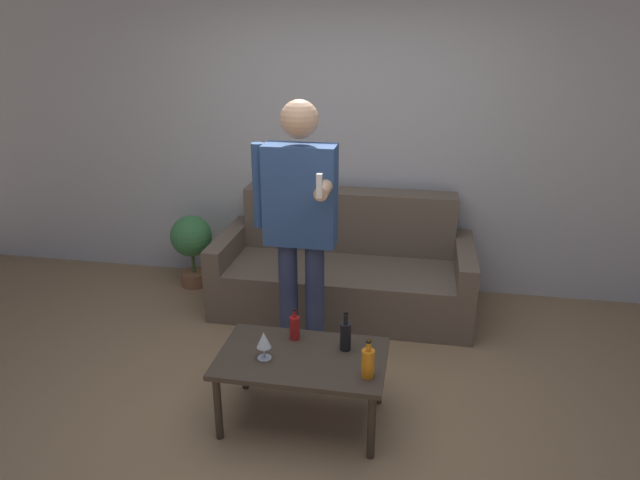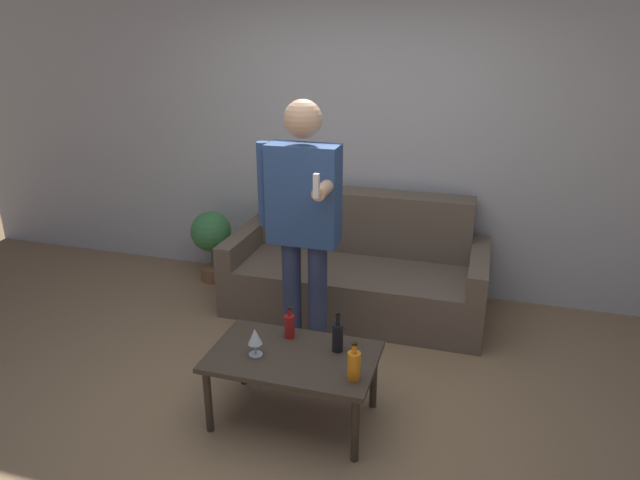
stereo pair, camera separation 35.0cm
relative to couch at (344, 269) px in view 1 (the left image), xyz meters
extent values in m
plane|color=#997A56|center=(-0.05, -1.58, -0.32)|extent=(16.00, 16.00, 0.00)
cube|color=silver|center=(-0.05, 0.47, 1.03)|extent=(8.00, 0.06, 2.70)
cube|color=#6B5B4C|center=(0.00, -0.20, -0.12)|extent=(1.76, 0.66, 0.40)
cube|color=#6B5B4C|center=(0.00, 0.26, 0.14)|extent=(1.76, 0.26, 0.91)
cube|color=#6B5B4C|center=(-0.95, -0.07, -0.02)|extent=(0.14, 0.91, 0.59)
cube|color=#6B5B4C|center=(0.95, -0.07, -0.02)|extent=(0.14, 0.91, 0.59)
cube|color=#3D3328|center=(-0.02, -1.54, 0.10)|extent=(0.95, 0.58, 0.03)
cylinder|color=#3D3328|center=(-0.45, -1.78, -0.11)|extent=(0.04, 0.04, 0.40)
cylinder|color=#3D3328|center=(0.40, -1.78, -0.11)|extent=(0.04, 0.04, 0.40)
cylinder|color=#3D3328|center=(-0.45, -1.29, -0.11)|extent=(0.04, 0.04, 0.40)
cylinder|color=#3D3328|center=(0.40, -1.29, -0.11)|extent=(0.04, 0.04, 0.40)
cylinder|color=orange|center=(0.36, -1.67, 0.20)|extent=(0.07, 0.07, 0.16)
cylinder|color=orange|center=(0.36, -1.67, 0.31)|extent=(0.03, 0.03, 0.06)
cylinder|color=black|center=(0.36, -1.67, 0.33)|extent=(0.03, 0.03, 0.01)
cylinder|color=black|center=(0.21, -1.42, 0.20)|extent=(0.06, 0.06, 0.17)
cylinder|color=black|center=(0.21, -1.42, 0.32)|extent=(0.02, 0.02, 0.06)
cylinder|color=black|center=(0.21, -1.42, 0.34)|extent=(0.03, 0.03, 0.01)
cylinder|color=#B21E1E|center=(-0.11, -1.36, 0.19)|extent=(0.06, 0.06, 0.14)
cylinder|color=#B21E1E|center=(-0.11, -1.36, 0.29)|extent=(0.02, 0.02, 0.06)
cylinder|color=black|center=(-0.11, -1.36, 0.31)|extent=(0.03, 0.03, 0.01)
cylinder|color=silver|center=(-0.23, -1.60, 0.12)|extent=(0.08, 0.08, 0.01)
cylinder|color=silver|center=(-0.23, -1.60, 0.16)|extent=(0.01, 0.01, 0.07)
cone|color=silver|center=(-0.23, -1.60, 0.24)|extent=(0.08, 0.08, 0.09)
cylinder|color=navy|center=(-0.26, -0.87, 0.11)|extent=(0.13, 0.13, 0.86)
cylinder|color=navy|center=(-0.08, -0.87, 0.11)|extent=(0.13, 0.13, 0.86)
cube|color=#2D4C84|center=(-0.17, -0.87, 0.87)|extent=(0.46, 0.20, 0.64)
sphere|color=tan|center=(-0.17, -0.87, 1.34)|extent=(0.24, 0.24, 0.24)
cylinder|color=#2D4C84|center=(-0.44, -0.87, 0.91)|extent=(0.08, 0.08, 0.55)
cylinder|color=tan|center=(0.01, -1.02, 0.96)|extent=(0.08, 0.29, 0.08)
cube|color=white|center=(0.01, -1.19, 1.02)|extent=(0.03, 0.03, 0.14)
cylinder|color=#936042|center=(-1.37, 0.12, -0.25)|extent=(0.23, 0.23, 0.12)
cylinder|color=#476B38|center=(-1.37, 0.12, -0.08)|extent=(0.03, 0.03, 0.22)
sphere|color=#428E4C|center=(-1.37, 0.12, 0.15)|extent=(0.36, 0.36, 0.36)
camera|label=1|loc=(0.58, -4.25, 1.87)|focal=32.00mm
camera|label=2|loc=(0.92, -4.17, 1.87)|focal=32.00mm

